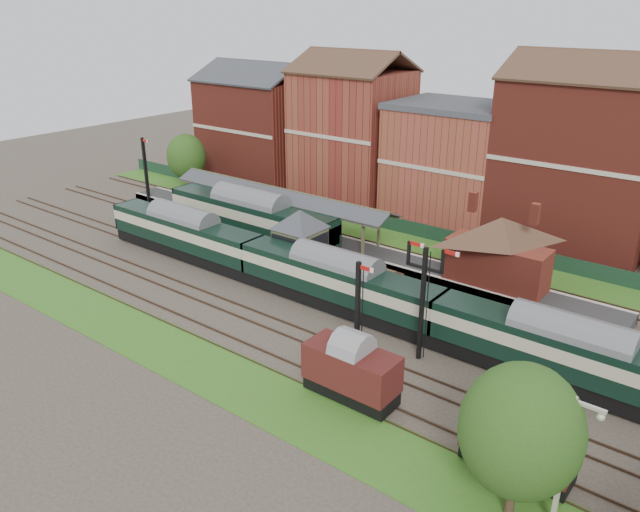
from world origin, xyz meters
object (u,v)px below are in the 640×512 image
Objects in this scene: platform_railcar at (251,217)px; goods_van_a at (351,370)px; signal_box at (300,241)px; dmu_train at (336,281)px; semaphore_bracket at (423,296)px.

goods_van_a is (22.91, -15.50, -0.66)m from platform_railcar.
signal_box is 1.05× the size of goods_van_a.
semaphore_bracket is at bearing -15.92° from dmu_train.
semaphore_bracket reaches higher than dmu_train.
platform_railcar is at bearing 156.80° from dmu_train.
goods_van_a is at bearing -34.08° from platform_railcar.
semaphore_bracket is (15.04, -5.75, 1.44)m from signal_box.
platform_railcar reaches higher than dmu_train.
signal_box is at bearing 152.62° from dmu_train.
semaphore_bracket is 0.16× the size of dmu_train.
goods_van_a is (-1.02, -6.50, -2.65)m from semaphore_bracket.
goods_van_a is (7.74, -9.00, -0.39)m from dmu_train.
goods_van_a is (14.02, -12.25, -1.21)m from signal_box.
dmu_train is (-8.76, 2.50, -2.27)m from semaphore_bracket.
goods_van_a is at bearing -98.91° from semaphore_bracket.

